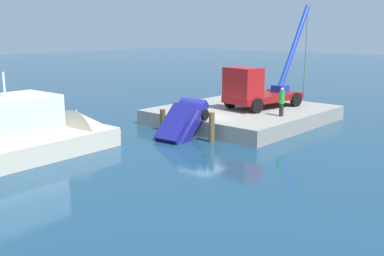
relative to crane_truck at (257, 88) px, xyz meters
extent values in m
plane|color=navy|center=(4.85, -0.81, -2.45)|extent=(200.00, 200.00, 0.00)
cube|color=gray|center=(0.43, -0.81, -1.96)|extent=(11.24, 9.92, 0.97)
cube|color=maroon|center=(-0.71, 0.13, -0.75)|extent=(6.23, 3.33, 0.45)
cube|color=#AF1919|center=(1.40, -0.19, 0.47)|extent=(2.00, 2.60, 1.98)
cylinder|color=black|center=(1.52, 1.04, -0.97)|extent=(1.03, 0.45, 1.00)
cylinder|color=black|center=(1.15, -1.40, -0.97)|extent=(1.03, 0.45, 1.00)
cylinder|color=black|center=(-2.58, 1.66, -0.97)|extent=(1.03, 0.45, 1.00)
cylinder|color=black|center=(-2.95, -0.78, -0.97)|extent=(1.03, 0.45, 1.00)
cylinder|color=#1938A5|center=(-4.44, 0.29, 2.80)|extent=(4.25, 0.58, 6.06)
cube|color=#1938A5|center=(-2.47, 0.40, -0.27)|extent=(1.00, 1.00, 0.50)
cylinder|color=#4C4C19|center=(-6.41, 0.19, 2.13)|extent=(0.04, 0.04, 7.20)
cylinder|color=black|center=(1.34, 2.81, -1.07)|extent=(0.28, 0.28, 0.80)
cylinder|color=green|center=(1.34, 2.81, -0.27)|extent=(0.34, 0.34, 0.80)
sphere|color=tan|center=(1.34, 2.81, 0.25)|extent=(0.23, 0.23, 0.23)
cube|color=navy|center=(7.38, -0.58, -2.00)|extent=(4.02, 2.22, 3.64)
cube|color=navy|center=(7.55, -0.56, -1.46)|extent=(2.40, 1.85, 2.14)
cylinder|color=black|center=(8.31, 0.45, -3.34)|extent=(0.92, 0.30, 0.90)
cylinder|color=black|center=(8.48, -1.42, -3.34)|extent=(0.92, 0.30, 0.90)
cylinder|color=black|center=(5.88, 0.23, -1.08)|extent=(0.92, 0.30, 0.90)
cylinder|color=black|center=(6.05, -1.64, -1.08)|extent=(0.92, 0.30, 0.90)
cube|color=beige|center=(15.76, -3.62, -2.30)|extent=(10.31, 4.28, 1.77)
cone|color=beige|center=(10.70, -3.86, -2.30)|extent=(3.73, 3.97, 3.81)
cube|color=white|center=(16.27, -3.59, -0.32)|extent=(4.67, 3.26, 2.19)
cylinder|color=white|center=(16.27, -3.59, 1.38)|extent=(0.10, 0.10, 1.20)
cylinder|color=silver|center=(12.22, -3.78, -0.91)|extent=(0.06, 0.06, 1.00)
cylinder|color=#504620|center=(6.33, -2.93, -1.75)|extent=(0.36, 0.36, 1.39)
cylinder|color=brown|center=(6.60, 1.37, -1.57)|extent=(0.33, 0.33, 1.74)
camera|label=1|loc=(26.21, 17.43, 3.93)|focal=42.01mm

